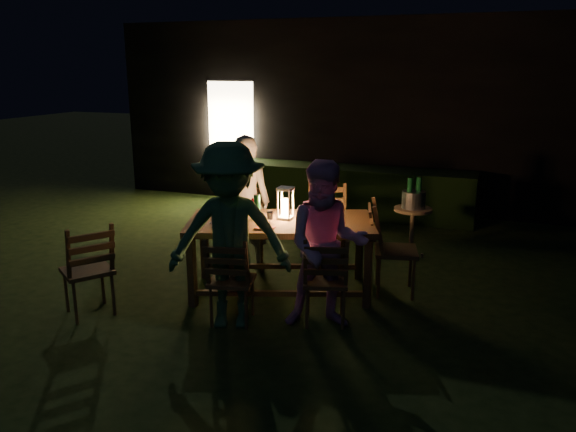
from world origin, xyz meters
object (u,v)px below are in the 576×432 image
(person_house_side, at_px, (246,202))
(bottle_bucket_a, at_px, (409,196))
(chair_far_right, at_px, (327,243))
(bottle_bucket_b, at_px, (418,195))
(chair_spare, at_px, (89,286))
(person_opp_left, at_px, (230,237))
(dining_table, at_px, (281,228))
(chair_near_right, at_px, (325,296))
(side_table, at_px, (413,214))
(bottle_table, at_px, (257,208))
(lantern, at_px, (285,205))
(chair_far_left, at_px, (246,243))
(chair_end, at_px, (393,265))
(chair_near_left, at_px, (232,295))
(ice_bucket, at_px, (414,200))
(person_opp_right, at_px, (326,246))

(person_house_side, relative_size, bottle_bucket_a, 5.13)
(chair_far_right, bearing_deg, bottle_bucket_b, -158.15)
(chair_spare, distance_m, person_opp_left, 1.56)
(dining_table, bearing_deg, chair_near_right, -59.73)
(side_table, height_order, bottle_bucket_b, bottle_bucket_b)
(bottle_table, distance_m, side_table, 2.30)
(bottle_bucket_a, bearing_deg, lantern, -124.33)
(chair_far_left, bearing_deg, person_opp_left, 84.51)
(chair_end, distance_m, lantern, 1.35)
(side_table, bearing_deg, bottle_table, -128.28)
(person_opp_left, relative_size, bottle_bucket_a, 5.53)
(dining_table, xyz_separation_m, person_opp_left, (-0.15, -0.92, 0.15))
(chair_far_left, xyz_separation_m, person_house_side, (-0.01, 0.05, 0.51))
(chair_end, relative_size, bottle_table, 3.77)
(chair_near_left, relative_size, side_table, 1.41)
(bottle_bucket_a, bearing_deg, chair_spare, -133.30)
(chair_far_right, xyz_separation_m, chair_end, (0.89, -0.50, 0.00))
(lantern, distance_m, ice_bucket, 2.01)
(chair_near_left, relative_size, chair_spare, 0.92)
(chair_near_left, bearing_deg, chair_end, 31.57)
(chair_spare, distance_m, bottle_bucket_b, 4.10)
(chair_near_right, relative_size, ice_bucket, 3.11)
(dining_table, height_order, chair_far_right, chair_far_right)
(bottle_table, bearing_deg, bottle_bucket_a, 52.09)
(chair_far_left, xyz_separation_m, chair_far_right, (0.95, 0.33, 0.00))
(lantern, xyz_separation_m, bottle_bucket_a, (1.09, 1.60, -0.16))
(chair_near_left, height_order, bottle_table, bottle_table)
(side_table, bearing_deg, chair_end, -90.54)
(bottle_table, bearing_deg, bottle_bucket_b, 51.36)
(chair_far_left, bearing_deg, bottle_bucket_a, -173.87)
(lantern, xyz_separation_m, bottle_table, (-0.27, -0.15, -0.02))
(chair_far_right, bearing_deg, chair_near_left, 57.10)
(chair_spare, height_order, lantern, lantern)
(dining_table, xyz_separation_m, bottle_table, (-0.24, -0.08, 0.22))
(person_house_side, relative_size, ice_bucket, 5.47)
(ice_bucket, distance_m, bottle_bucket_b, 0.08)
(person_opp_right, xyz_separation_m, lantern, (-0.66, 0.69, 0.17))
(chair_spare, height_order, bottle_bucket_b, chair_spare)
(chair_far_right, xyz_separation_m, lantern, (-0.23, -0.85, 0.66))
(chair_near_left, bearing_deg, person_opp_right, 3.68)
(ice_bucket, bearing_deg, chair_far_left, -148.82)
(chair_spare, bearing_deg, ice_bucket, -8.06)
(bottle_table, bearing_deg, ice_bucket, 51.72)
(chair_near_right, xyz_separation_m, chair_spare, (-2.26, -0.63, 0.02))
(chair_end, bearing_deg, chair_near_left, -59.02)
(bottle_bucket_a, bearing_deg, chair_end, -88.27)
(chair_near_right, distance_m, side_table, 2.35)
(dining_table, relative_size, bottle_table, 7.79)
(chair_end, bearing_deg, bottle_table, -83.58)
(chair_far_right, distance_m, bottle_table, 1.28)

